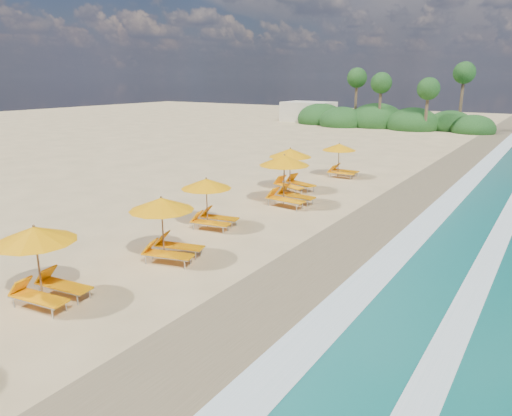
# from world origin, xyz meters

# --- Properties ---
(ground) EXTENTS (160.00, 160.00, 0.00)m
(ground) POSITION_xyz_m (0.00, 0.00, 0.00)
(ground) COLOR #D4B47C
(ground) RESTS_ON ground
(wet_sand) EXTENTS (4.00, 160.00, 0.01)m
(wet_sand) POSITION_xyz_m (4.00, 0.00, 0.01)
(wet_sand) COLOR #8B7753
(wet_sand) RESTS_ON ground
(surf_foam) EXTENTS (4.00, 160.00, 0.01)m
(surf_foam) POSITION_xyz_m (6.70, 0.00, 0.03)
(surf_foam) COLOR white
(surf_foam) RESTS_ON ground
(station_1) EXTENTS (2.75, 2.60, 2.35)m
(station_1) POSITION_xyz_m (-1.89, -8.34, 1.32)
(station_1) COLOR olive
(station_1) RESTS_ON ground
(station_2) EXTENTS (2.92, 2.83, 2.34)m
(station_2) POSITION_xyz_m (-1.24, -3.89, 1.31)
(station_2) COLOR olive
(station_2) RESTS_ON ground
(station_3) EXTENTS (2.66, 2.55, 2.22)m
(station_3) POSITION_xyz_m (-2.30, -0.08, 1.25)
(station_3) COLOR olive
(station_3) RESTS_ON ground
(station_4) EXTENTS (2.94, 2.75, 2.62)m
(station_4) POSITION_xyz_m (-1.37, 5.04, 1.47)
(station_4) COLOR olive
(station_4) RESTS_ON ground
(station_5) EXTENTS (3.16, 3.08, 2.49)m
(station_5) POSITION_xyz_m (-2.67, 7.93, 1.40)
(station_5) COLOR olive
(station_5) RESTS_ON ground
(station_6) EXTENTS (2.48, 2.30, 2.23)m
(station_6) POSITION_xyz_m (-1.90, 13.12, 1.25)
(station_6) COLOR olive
(station_6) RESTS_ON ground
(treeline) EXTENTS (25.80, 8.80, 9.74)m
(treeline) POSITION_xyz_m (-9.94, 45.51, 1.00)
(treeline) COLOR #163D14
(treeline) RESTS_ON ground
(beach_building) EXTENTS (7.00, 5.00, 2.80)m
(beach_building) POSITION_xyz_m (-22.00, 48.00, 1.40)
(beach_building) COLOR beige
(beach_building) RESTS_ON ground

